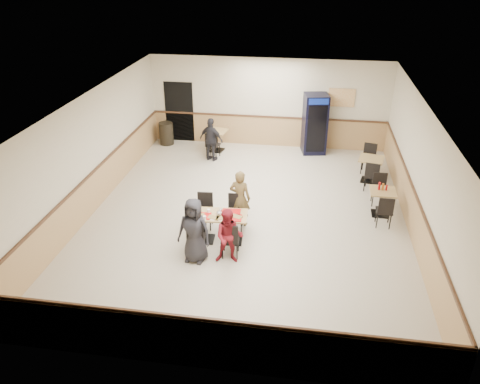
% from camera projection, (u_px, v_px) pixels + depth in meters
% --- Properties ---
extents(ground, '(10.00, 10.00, 0.00)m').
position_uv_depth(ground, '(247.00, 216.00, 12.01)').
color(ground, beige).
rests_on(ground, ground).
extents(room_shell, '(10.00, 10.00, 10.00)m').
position_uv_depth(room_shell, '(319.00, 160.00, 13.75)').
color(room_shell, silver).
rests_on(room_shell, ground).
extents(main_table, '(1.36, 0.74, 0.70)m').
position_uv_depth(main_table, '(219.00, 223.00, 10.78)').
color(main_table, black).
rests_on(main_table, ground).
extents(main_chairs, '(1.27, 1.62, 0.89)m').
position_uv_depth(main_chairs, '(217.00, 224.00, 10.79)').
color(main_chairs, black).
rests_on(main_chairs, ground).
extents(diner_woman_left, '(0.79, 0.57, 1.49)m').
position_uv_depth(diner_woman_left, '(194.00, 231.00, 9.98)').
color(diner_woman_left, black).
rests_on(diner_woman_left, ground).
extents(diner_woman_right, '(0.65, 0.53, 1.27)m').
position_uv_depth(diner_woman_right, '(229.00, 237.00, 9.97)').
color(diner_woman_right, maroon).
rests_on(diner_woman_right, ground).
extents(diner_man_opposite, '(0.57, 0.42, 1.44)m').
position_uv_depth(diner_man_opposite, '(240.00, 198.00, 11.34)').
color(diner_man_opposite, brown).
rests_on(diner_man_opposite, ground).
extents(lone_diner, '(0.89, 0.60, 1.41)m').
position_uv_depth(lone_diner, '(211.00, 140.00, 14.88)').
color(lone_diner, black).
rests_on(lone_diner, ground).
extents(tabletop_clutter, '(1.16, 0.62, 0.12)m').
position_uv_depth(tabletop_clutter, '(218.00, 215.00, 10.60)').
color(tabletop_clutter, red).
rests_on(tabletop_clutter, main_table).
extents(side_table_near, '(0.66, 0.66, 0.69)m').
position_uv_depth(side_table_near, '(382.00, 199.00, 11.87)').
color(side_table_near, black).
rests_on(side_table_near, ground).
extents(side_table_near_chair_south, '(0.41, 0.41, 0.87)m').
position_uv_depth(side_table_near_chair_south, '(384.00, 210.00, 11.40)').
color(side_table_near_chair_south, black).
rests_on(side_table_near_chair_south, ground).
extents(side_table_near_chair_north, '(0.41, 0.41, 0.87)m').
position_uv_depth(side_table_near_chair_north, '(379.00, 190.00, 12.36)').
color(side_table_near_chair_north, black).
rests_on(side_table_near_chair_north, ground).
extents(side_table_far, '(0.81, 0.81, 0.73)m').
position_uv_depth(side_table_far, '(370.00, 166.00, 13.61)').
color(side_table_far, black).
rests_on(side_table_far, ground).
extents(side_table_far_chair_south, '(0.51, 0.51, 0.92)m').
position_uv_depth(side_table_far_chair_south, '(372.00, 175.00, 13.11)').
color(side_table_far_chair_south, black).
rests_on(side_table_far_chair_south, ground).
extents(side_table_far_chair_north, '(0.51, 0.51, 0.92)m').
position_uv_depth(side_table_far_chair_north, '(368.00, 159.00, 14.13)').
color(side_table_far_chair_north, black).
rests_on(side_table_far_chair_north, ground).
extents(condiment_caddy, '(0.23, 0.06, 0.20)m').
position_uv_depth(condiment_caddy, '(382.00, 187.00, 11.77)').
color(condiment_caddy, '#9E0B0C').
rests_on(condiment_caddy, side_table_near).
extents(back_table, '(0.78, 0.78, 0.72)m').
position_uv_depth(back_table, '(216.00, 137.00, 15.70)').
color(back_table, black).
rests_on(back_table, ground).
extents(back_table_chair_lone, '(0.49, 0.49, 0.91)m').
position_uv_depth(back_table_chair_lone, '(213.00, 144.00, 15.21)').
color(back_table_chair_lone, black).
rests_on(back_table_chair_lone, ground).
extents(pepsi_cooler, '(0.87, 0.87, 1.98)m').
position_uv_depth(pepsi_cooler, '(315.00, 124.00, 15.38)').
color(pepsi_cooler, black).
rests_on(pepsi_cooler, ground).
extents(trash_bin, '(0.49, 0.49, 0.77)m').
position_uv_depth(trash_bin, '(166.00, 133.00, 16.30)').
color(trash_bin, black).
rests_on(trash_bin, ground).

